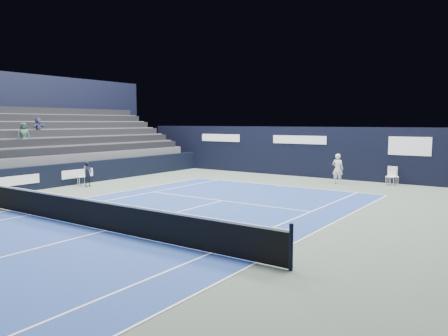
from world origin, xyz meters
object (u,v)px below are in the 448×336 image
at_px(line_judge_chair, 84,175).
at_px(tennis_player, 338,169).
at_px(folding_chair_back_b, 393,175).
at_px(tennis_net, 104,215).
at_px(folding_chair_back_a, 392,173).

bearing_deg(line_judge_chair, tennis_player, 62.03).
height_order(folding_chair_back_b, line_judge_chair, line_judge_chair).
bearing_deg(tennis_net, line_judge_chair, 145.83).
relative_size(line_judge_chair, tennis_net, 0.08).
relative_size(folding_chair_back_b, tennis_player, 0.60).
distance_m(line_judge_chair, tennis_player, 13.86).
height_order(folding_chair_back_a, folding_chair_back_b, folding_chair_back_a).
distance_m(folding_chair_back_b, line_judge_chair, 16.75).
relative_size(folding_chair_back_b, line_judge_chair, 0.99).
relative_size(line_judge_chair, tennis_player, 0.61).
bearing_deg(folding_chair_back_b, tennis_player, -179.27).
xyz_separation_m(folding_chair_back_a, tennis_net, (-4.80, -15.48, -0.17)).
relative_size(folding_chair_back_b, tennis_net, 0.08).
bearing_deg(line_judge_chair, tennis_net, -9.39).
bearing_deg(folding_chair_back_a, line_judge_chair, -143.85).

